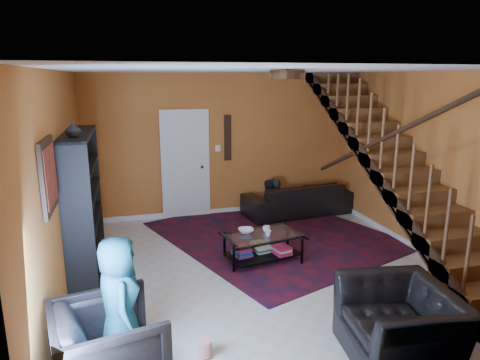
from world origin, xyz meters
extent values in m
plane|color=beige|center=(0.00, 0.00, 0.00)|extent=(5.50, 5.50, 0.00)
plane|color=#BD6F2A|center=(0.00, 2.75, 1.40)|extent=(5.20, 0.00, 5.20)
plane|color=#BD6F2A|center=(0.00, -2.75, 1.40)|extent=(5.20, 0.00, 5.20)
plane|color=#BD6F2A|center=(-2.60, 0.00, 1.40)|extent=(0.00, 5.50, 5.50)
plane|color=#BD6F2A|center=(2.60, 0.00, 1.40)|extent=(0.00, 5.50, 5.50)
plane|color=white|center=(0.00, 0.00, 2.80)|extent=(5.50, 5.50, 0.00)
cube|color=silver|center=(0.00, 2.74, 0.05)|extent=(5.20, 0.02, 0.10)
cube|color=silver|center=(-2.59, 0.00, 0.05)|extent=(0.02, 5.50, 0.10)
cube|color=#BD6F2A|center=(2.12, 0.00, 1.32)|extent=(0.95, 4.92, 2.83)
cube|color=black|center=(1.67, 0.00, 1.40)|extent=(0.04, 5.02, 3.02)
cylinder|color=black|center=(1.70, 0.00, 1.85)|extent=(0.07, 4.20, 2.44)
cube|color=black|center=(-2.41, 0.60, 1.00)|extent=(0.35, 1.80, 2.00)
cube|color=black|center=(-2.41, 0.60, 0.40)|extent=(0.35, 1.72, 0.03)
cube|color=black|center=(-2.41, 0.60, 1.16)|extent=(0.35, 1.72, 0.03)
cube|color=silver|center=(-0.70, 2.73, 1.02)|extent=(0.82, 0.05, 2.05)
cube|color=maroon|center=(-2.57, -0.90, 1.75)|extent=(0.04, 0.74, 0.74)
cube|color=black|center=(0.15, 2.73, 1.55)|extent=(0.14, 0.03, 0.90)
cylinder|color=#3F2814|center=(0.00, -0.80, 2.74)|extent=(0.40, 0.40, 0.10)
cube|color=#4D0D18|center=(0.63, 1.27, 0.01)|extent=(4.40, 4.68, 0.02)
imported|color=black|center=(1.50, 2.30, 0.32)|extent=(2.27, 1.12, 0.64)
imported|color=black|center=(-2.05, -2.00, 0.41)|extent=(1.08, 1.06, 0.83)
imported|color=black|center=(0.68, -2.25, 0.36)|extent=(1.10, 1.22, 0.72)
imported|color=black|center=(1.01, 2.35, 0.15)|extent=(0.46, 0.33, 1.21)
imported|color=black|center=(0.88, 2.35, 0.15)|extent=(0.62, 0.51, 1.19)
imported|color=#174B5A|center=(-1.95, -1.61, 0.65)|extent=(0.50, 0.68, 1.29)
cube|color=black|center=(-0.42, 0.01, 0.21)|extent=(0.04, 0.04, 0.41)
cube|color=black|center=(0.62, 0.01, 0.21)|extent=(0.04, 0.04, 0.41)
cube|color=black|center=(-0.42, 0.59, 0.21)|extent=(0.04, 0.04, 0.41)
cube|color=black|center=(0.62, 0.59, 0.21)|extent=(0.04, 0.04, 0.41)
cube|color=black|center=(0.10, 0.30, 0.11)|extent=(1.14, 0.79, 0.02)
cube|color=silver|center=(0.10, 0.30, 0.41)|extent=(1.21, 0.86, 0.02)
imported|color=#999999|center=(0.19, 0.39, 0.47)|extent=(0.15, 0.15, 0.09)
imported|color=#999999|center=(0.15, 0.21, 0.46)|extent=(0.10, 0.10, 0.09)
imported|color=#999999|center=(-0.12, 0.45, 0.45)|extent=(0.26, 0.26, 0.06)
imported|color=#999999|center=(-2.41, 0.10, 2.10)|extent=(0.18, 0.18, 0.19)
cylinder|color=red|center=(-1.16, -1.74, 0.10)|extent=(0.14, 0.14, 0.16)
camera|label=1|loc=(-1.80, -5.43, 2.71)|focal=32.00mm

